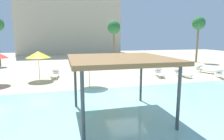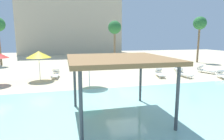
{
  "view_description": "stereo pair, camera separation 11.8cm",
  "coord_description": "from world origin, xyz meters",
  "px_view_note": "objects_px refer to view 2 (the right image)",
  "views": [
    {
      "loc": [
        -4.11,
        -12.02,
        3.77
      ],
      "look_at": [
        -0.48,
        2.0,
        1.3
      ],
      "focal_mm": 30.81,
      "sensor_mm": 36.0,
      "label": 1
    },
    {
      "loc": [
        -3.99,
        -12.05,
        3.77
      ],
      "look_at": [
        -0.48,
        2.0,
        1.3
      ],
      "focal_mm": 30.81,
      "sensor_mm": 36.0,
      "label": 2
    }
  ],
  "objects_px": {
    "lounge_chair_5": "(183,73)",
    "palm_tree_2": "(115,28)",
    "beach_umbrella_teal_2": "(89,57)",
    "lounge_chair_0": "(205,70)",
    "palm_tree_1": "(200,24)",
    "shade_pavilion": "(118,61)",
    "beach_umbrella_yellow_0": "(39,54)",
    "lounge_chair_3": "(55,74)",
    "lounge_chair_2": "(178,68)",
    "lounge_chair_6": "(223,75)",
    "lounge_chair_4": "(160,73)"
  },
  "relations": [
    {
      "from": "lounge_chair_4",
      "to": "palm_tree_2",
      "type": "height_order",
      "value": "palm_tree_2"
    },
    {
      "from": "lounge_chair_2",
      "to": "lounge_chair_4",
      "type": "xyz_separation_m",
      "value": [
        -3.54,
        -2.45,
        0.0
      ]
    },
    {
      "from": "beach_umbrella_teal_2",
      "to": "lounge_chair_2",
      "type": "bearing_deg",
      "value": 23.75
    },
    {
      "from": "beach_umbrella_teal_2",
      "to": "palm_tree_1",
      "type": "xyz_separation_m",
      "value": [
        17.85,
        10.69,
        3.37
      ]
    },
    {
      "from": "palm_tree_2",
      "to": "shade_pavilion",
      "type": "bearing_deg",
      "value": -104.3
    },
    {
      "from": "lounge_chair_3",
      "to": "lounge_chair_0",
      "type": "bearing_deg",
      "value": 89.93
    },
    {
      "from": "shade_pavilion",
      "to": "lounge_chair_2",
      "type": "xyz_separation_m",
      "value": [
        10.09,
        10.72,
        -2.38
      ]
    },
    {
      "from": "beach_umbrella_teal_2",
      "to": "shade_pavilion",
      "type": "bearing_deg",
      "value": -84.39
    },
    {
      "from": "lounge_chair_4",
      "to": "beach_umbrella_teal_2",
      "type": "bearing_deg",
      "value": -58.37
    },
    {
      "from": "lounge_chair_5",
      "to": "palm_tree_1",
      "type": "bearing_deg",
      "value": 130.18
    },
    {
      "from": "beach_umbrella_teal_2",
      "to": "palm_tree_2",
      "type": "distance_m",
      "value": 14.42
    },
    {
      "from": "shade_pavilion",
      "to": "lounge_chair_3",
      "type": "distance_m",
      "value": 10.98
    },
    {
      "from": "lounge_chair_4",
      "to": "lounge_chair_5",
      "type": "height_order",
      "value": "same"
    },
    {
      "from": "lounge_chair_3",
      "to": "lounge_chair_6",
      "type": "xyz_separation_m",
      "value": [
        15.01,
        -4.17,
        0.0
      ]
    },
    {
      "from": "lounge_chair_0",
      "to": "lounge_chair_6",
      "type": "distance_m",
      "value": 2.98
    },
    {
      "from": "shade_pavilion",
      "to": "lounge_chair_5",
      "type": "bearing_deg",
      "value": 41.34
    },
    {
      "from": "lounge_chair_0",
      "to": "palm_tree_1",
      "type": "xyz_separation_m",
      "value": [
        4.97,
        7.73,
        5.33
      ]
    },
    {
      "from": "lounge_chair_5",
      "to": "beach_umbrella_teal_2",
      "type": "bearing_deg",
      "value": -86.37
    },
    {
      "from": "lounge_chair_0",
      "to": "palm_tree_2",
      "type": "xyz_separation_m",
      "value": [
        -7.42,
        10.1,
        4.72
      ]
    },
    {
      "from": "lounge_chair_4",
      "to": "lounge_chair_3",
      "type": "bearing_deg",
      "value": -87.07
    },
    {
      "from": "lounge_chair_5",
      "to": "palm_tree_2",
      "type": "relative_size",
      "value": 0.32
    },
    {
      "from": "palm_tree_1",
      "to": "palm_tree_2",
      "type": "height_order",
      "value": "palm_tree_1"
    },
    {
      "from": "palm_tree_2",
      "to": "beach_umbrella_teal_2",
      "type": "bearing_deg",
      "value": -112.67
    },
    {
      "from": "beach_umbrella_yellow_0",
      "to": "lounge_chair_3",
      "type": "height_order",
      "value": "beach_umbrella_yellow_0"
    },
    {
      "from": "lounge_chair_6",
      "to": "lounge_chair_2",
      "type": "bearing_deg",
      "value": -140.59
    },
    {
      "from": "beach_umbrella_teal_2",
      "to": "lounge_chair_0",
      "type": "distance_m",
      "value": 13.35
    },
    {
      "from": "beach_umbrella_teal_2",
      "to": "lounge_chair_2",
      "type": "relative_size",
      "value": 1.3
    },
    {
      "from": "shade_pavilion",
      "to": "lounge_chair_2",
      "type": "height_order",
      "value": "shade_pavilion"
    },
    {
      "from": "beach_umbrella_teal_2",
      "to": "palm_tree_2",
      "type": "relative_size",
      "value": 0.42
    },
    {
      "from": "beach_umbrella_yellow_0",
      "to": "beach_umbrella_teal_2",
      "type": "xyz_separation_m",
      "value": [
        3.96,
        -3.46,
        -0.0
      ]
    },
    {
      "from": "shade_pavilion",
      "to": "lounge_chair_5",
      "type": "xyz_separation_m",
      "value": [
        8.73,
        7.68,
        -2.38
      ]
    },
    {
      "from": "lounge_chair_6",
      "to": "lounge_chair_3",
      "type": "bearing_deg",
      "value": -85.72
    },
    {
      "from": "lounge_chair_5",
      "to": "palm_tree_2",
      "type": "bearing_deg",
      "value": -167.74
    },
    {
      "from": "lounge_chair_0",
      "to": "lounge_chair_6",
      "type": "height_order",
      "value": "same"
    },
    {
      "from": "shade_pavilion",
      "to": "lounge_chair_2",
      "type": "relative_size",
      "value": 2.26
    },
    {
      "from": "lounge_chair_0",
      "to": "lounge_chair_4",
      "type": "height_order",
      "value": "same"
    },
    {
      "from": "shade_pavilion",
      "to": "palm_tree_1",
      "type": "relative_size",
      "value": 0.66
    },
    {
      "from": "beach_umbrella_yellow_0",
      "to": "palm_tree_2",
      "type": "distance_m",
      "value": 13.72
    },
    {
      "from": "lounge_chair_6",
      "to": "palm_tree_2",
      "type": "xyz_separation_m",
      "value": [
        -6.89,
        13.03,
        4.72
      ]
    },
    {
      "from": "shade_pavilion",
      "to": "beach_umbrella_teal_2",
      "type": "bearing_deg",
      "value": 95.61
    },
    {
      "from": "lounge_chair_4",
      "to": "lounge_chair_5",
      "type": "distance_m",
      "value": 2.26
    },
    {
      "from": "beach_umbrella_teal_2",
      "to": "lounge_chair_0",
      "type": "relative_size",
      "value": 1.3
    },
    {
      "from": "lounge_chair_5",
      "to": "lounge_chair_6",
      "type": "xyz_separation_m",
      "value": [
        3.03,
        -1.63,
        0.0
      ]
    },
    {
      "from": "lounge_chair_5",
      "to": "palm_tree_2",
      "type": "height_order",
      "value": "palm_tree_2"
    },
    {
      "from": "lounge_chair_4",
      "to": "lounge_chair_5",
      "type": "relative_size",
      "value": 1.02
    },
    {
      "from": "lounge_chair_4",
      "to": "palm_tree_1",
      "type": "distance_m",
      "value": 14.64
    },
    {
      "from": "palm_tree_2",
      "to": "lounge_chair_2",
      "type": "bearing_deg",
      "value": -57.98
    },
    {
      "from": "shade_pavilion",
      "to": "beach_umbrella_yellow_0",
      "type": "xyz_separation_m",
      "value": [
        -4.55,
        9.48,
        -0.42
      ]
    },
    {
      "from": "lounge_chair_3",
      "to": "palm_tree_1",
      "type": "bearing_deg",
      "value": 112.04
    },
    {
      "from": "beach_umbrella_yellow_0",
      "to": "lounge_chair_0",
      "type": "height_order",
      "value": "beach_umbrella_yellow_0"
    }
  ]
}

